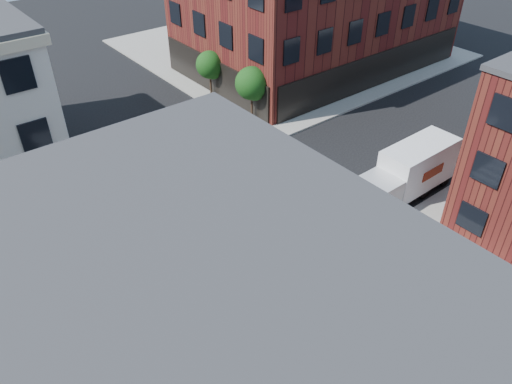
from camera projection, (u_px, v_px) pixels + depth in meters
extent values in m
plane|color=black|center=(256.00, 212.00, 31.64)|extent=(120.00, 120.00, 0.00)
cube|color=gray|center=(286.00, 48.00, 55.52)|extent=(30.00, 30.00, 0.15)
cube|color=#421110|center=(318.00, 4.00, 48.63)|extent=(25.00, 16.00, 12.00)
cylinder|color=black|center=(252.00, 111.00, 41.25)|extent=(0.18, 0.18, 1.47)
cylinder|color=black|center=(252.00, 103.00, 40.82)|extent=(0.12, 0.12, 1.47)
sphere|color=#11370F|center=(252.00, 83.00, 39.84)|extent=(2.69, 2.69, 2.69)
sphere|color=#11370F|center=(255.00, 89.00, 40.22)|extent=(1.85, 1.85, 1.85)
cylinder|color=black|center=(211.00, 88.00, 45.10)|extent=(0.18, 0.18, 1.33)
cylinder|color=black|center=(211.00, 81.00, 44.71)|extent=(0.12, 0.12, 1.33)
sphere|color=#11370F|center=(210.00, 65.00, 43.82)|extent=(2.43, 2.43, 2.43)
sphere|color=#11370F|center=(213.00, 70.00, 44.17)|extent=(1.67, 1.67, 1.67)
cylinder|color=black|center=(232.00, 303.00, 22.55)|extent=(0.12, 0.12, 4.60)
cylinder|color=black|center=(234.00, 331.00, 23.72)|extent=(0.28, 0.28, 0.30)
cube|color=#053819|center=(242.00, 284.00, 22.33)|extent=(1.10, 0.03, 0.22)
cube|color=#053819|center=(224.00, 279.00, 22.25)|extent=(0.03, 1.10, 0.22)
imported|color=black|center=(236.00, 273.00, 21.85)|extent=(0.22, 0.18, 1.10)
imported|color=black|center=(225.00, 274.00, 21.78)|extent=(0.18, 0.22, 1.10)
cube|color=silver|center=(417.00, 165.00, 32.50)|extent=(5.52, 2.40, 2.94)
cube|color=maroon|center=(433.00, 173.00, 31.74)|extent=(2.09, 0.05, 0.66)
cube|color=maroon|center=(402.00, 157.00, 33.27)|extent=(2.09, 0.05, 0.66)
cube|color=#B4B4B6|center=(380.00, 191.00, 30.98)|extent=(1.91, 2.29, 1.90)
cube|color=black|center=(371.00, 192.00, 30.32)|extent=(0.10, 1.80, 0.85)
cube|color=black|center=(402.00, 190.00, 32.82)|extent=(7.60, 0.99, 0.24)
cylinder|color=black|center=(390.00, 212.00, 30.93)|extent=(0.95, 0.34, 0.95)
cylinder|color=black|center=(366.00, 197.00, 32.19)|extent=(0.95, 0.34, 0.95)
cylinder|color=black|center=(424.00, 191.00, 32.67)|extent=(0.95, 0.34, 0.95)
cylinder|color=black|center=(399.00, 178.00, 33.93)|extent=(0.95, 0.34, 0.95)
cylinder|color=black|center=(444.00, 179.00, 33.83)|extent=(0.95, 0.34, 0.95)
cylinder|color=black|center=(420.00, 167.00, 35.09)|extent=(0.95, 0.34, 0.95)
cube|color=#D73F09|center=(258.00, 266.00, 27.72)|extent=(0.46, 0.46, 0.04)
cone|color=#D73F09|center=(258.00, 262.00, 27.54)|extent=(0.43, 0.43, 0.65)
cylinder|color=white|center=(258.00, 260.00, 27.48)|extent=(0.25, 0.25, 0.07)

